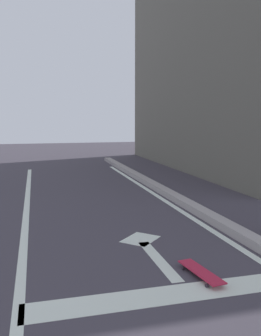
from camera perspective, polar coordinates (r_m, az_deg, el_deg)
name	(u,v)px	position (r m, az deg, el deg)	size (l,w,h in m)	color
lane_line_center	(19,305)	(4.05, -17.22, -19.96)	(0.12, 20.00, 0.01)	silver
stop_bar	(173,294)	(4.12, 6.78, -19.13)	(3.19, 0.40, 0.01)	silver
lane_arrow_stem	(158,259)	(4.98, 4.42, -14.19)	(0.16, 1.40, 0.01)	silver
lane_arrow_head	(140,239)	(5.74, 1.57, -11.13)	(0.56, 0.44, 0.01)	silver
spare_skateboard	(201,272)	(4.54, 11.04, -15.80)	(0.29, 0.78, 0.07)	#B3203A
traffic_signal_mast	(203,6)	(5.66, 11.30, 23.77)	(5.04, 0.34, 4.85)	#515A5B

